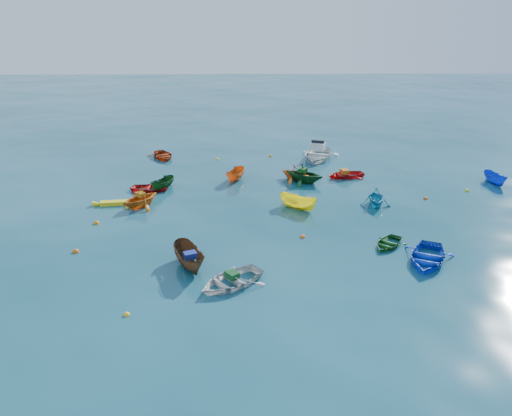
{
  "coord_description": "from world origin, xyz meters",
  "views": [
    {
      "loc": [
        -0.6,
        -25.46,
        12.66
      ],
      "look_at": [
        0.0,
        5.0,
        0.4
      ],
      "focal_mm": 35.0,
      "sensor_mm": 36.0,
      "label": 1
    }
  ],
  "objects_px": {
    "dinghy_blue_se": "(426,261)",
    "kayak_yellow": "(122,204)",
    "dinghy_white_near": "(231,285)",
    "motorboat_white": "(317,159)"
  },
  "relations": [
    {
      "from": "dinghy_white_near",
      "to": "motorboat_white",
      "type": "height_order",
      "value": "motorboat_white"
    },
    {
      "from": "dinghy_white_near",
      "to": "motorboat_white",
      "type": "xyz_separation_m",
      "value": [
        7.19,
        21.88,
        0.0
      ]
    },
    {
      "from": "dinghy_white_near",
      "to": "dinghy_blue_se",
      "type": "bearing_deg",
      "value": 61.74
    },
    {
      "from": "dinghy_blue_se",
      "to": "motorboat_white",
      "type": "distance_m",
      "value": 19.93
    },
    {
      "from": "dinghy_blue_se",
      "to": "motorboat_white",
      "type": "xyz_separation_m",
      "value": [
        -3.25,
        19.66,
        0.0
      ]
    },
    {
      "from": "dinghy_blue_se",
      "to": "kayak_yellow",
      "type": "relative_size",
      "value": 1.03
    },
    {
      "from": "kayak_yellow",
      "to": "motorboat_white",
      "type": "relative_size",
      "value": 0.75
    },
    {
      "from": "dinghy_white_near",
      "to": "kayak_yellow",
      "type": "bearing_deg",
      "value": 175.32
    },
    {
      "from": "dinghy_white_near",
      "to": "dinghy_blue_se",
      "type": "distance_m",
      "value": 10.68
    },
    {
      "from": "dinghy_white_near",
      "to": "kayak_yellow",
      "type": "height_order",
      "value": "dinghy_white_near"
    }
  ]
}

